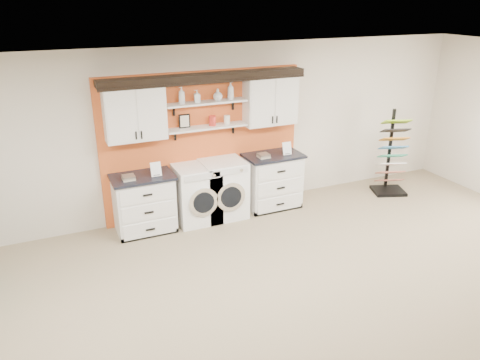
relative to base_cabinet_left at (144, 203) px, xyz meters
name	(u,v)px	position (x,y,z in m)	size (l,w,h in m)	color
floor	(338,360)	(1.13, -3.64, -0.47)	(10.00, 10.00, 0.00)	gray
ceiling	(365,88)	(1.13, -3.64, 2.33)	(10.00, 10.00, 0.00)	white
wall_back	(203,132)	(1.13, 0.36, 0.93)	(10.00, 10.00, 0.00)	beige
accent_panel	(204,144)	(1.13, 0.32, 0.73)	(3.40, 0.07, 2.40)	#CE5523
upper_cabinet_left	(135,113)	(0.00, 0.15, 1.41)	(0.90, 0.35, 0.84)	white
upper_cabinet_right	(270,100)	(2.26, 0.15, 1.41)	(0.90, 0.35, 0.84)	white
shelf_lower	(207,127)	(1.13, 0.16, 1.06)	(1.32, 0.28, 0.03)	white
shelf_upper	(206,102)	(1.13, 0.16, 1.46)	(1.32, 0.28, 0.03)	white
crown_molding	(205,77)	(1.13, 0.17, 1.86)	(3.30, 0.41, 0.13)	black
picture_frame	(185,121)	(0.78, 0.21, 1.19)	(0.18, 0.02, 0.22)	black
canister_red	(212,121)	(1.23, 0.16, 1.16)	(0.11, 0.11, 0.16)	red
canister_cream	(227,120)	(1.48, 0.16, 1.15)	(0.10, 0.10, 0.14)	silver
base_cabinet_left	(144,203)	(0.00, 0.00, 0.00)	(0.95, 0.66, 0.93)	white
base_cabinet_right	(272,181)	(2.26, 0.00, 0.02)	(0.99, 0.66, 0.97)	white
washer	(197,194)	(0.86, 0.00, 0.01)	(0.69, 0.71, 0.96)	white
dryer	(223,189)	(1.33, 0.00, 0.02)	(0.70, 0.71, 0.98)	white
sample_rack	(391,167)	(4.58, -0.34, 0.04)	(0.70, 0.64, 1.57)	black
soap_bottle_a	(182,95)	(0.74, 0.16, 1.61)	(0.10, 0.10, 0.26)	silver
soap_bottle_b	(197,96)	(0.98, 0.16, 1.58)	(0.09, 0.09, 0.19)	silver
soap_bottle_c	(218,94)	(1.33, 0.16, 1.57)	(0.15, 0.15, 0.19)	silver
soap_bottle_d	(231,91)	(1.55, 0.16, 1.62)	(0.11, 0.11, 0.28)	silver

